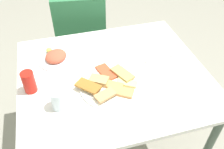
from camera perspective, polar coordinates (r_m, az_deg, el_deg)
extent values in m
plane|color=gray|center=(1.94, 0.20, -15.80)|extent=(6.00, 6.00, 0.00)
cube|color=white|center=(1.39, 0.27, -0.04)|extent=(1.06, 0.93, 0.02)
cylinder|color=#445649|center=(1.61, 21.54, -16.13)|extent=(0.04, 0.04, 0.70)
cylinder|color=#445649|center=(1.91, -16.87, -2.76)|extent=(0.04, 0.04, 0.70)
cylinder|color=#445649|center=(2.05, 9.91, 2.16)|extent=(0.04, 0.04, 0.70)
cube|color=#2E7447|center=(2.23, -7.12, 7.82)|extent=(0.47, 0.47, 0.06)
cube|color=#2E7447|center=(1.93, -7.52, 11.03)|extent=(0.40, 0.10, 0.46)
cylinder|color=brown|center=(2.51, -2.56, 6.58)|extent=(0.03, 0.03, 0.37)
cylinder|color=brown|center=(2.51, -11.24, 5.76)|extent=(0.03, 0.03, 0.37)
cylinder|color=brown|center=(2.21, -1.53, 0.88)|extent=(0.03, 0.03, 0.37)
cylinder|color=brown|center=(2.22, -11.32, -0.03)|extent=(0.03, 0.03, 0.37)
cylinder|color=white|center=(1.30, -0.44, -2.80)|extent=(0.33, 0.33, 0.01)
cube|color=tan|center=(1.22, -1.57, -4.83)|extent=(0.12, 0.09, 0.01)
cube|color=#CD4D2D|center=(1.36, -1.47, 0.63)|extent=(0.10, 0.15, 0.01)
cube|color=tan|center=(1.29, -0.46, -2.38)|extent=(0.14, 0.12, 0.01)
cube|color=tan|center=(1.34, 2.47, 0.36)|extent=(0.12, 0.15, 0.01)
cube|color=#D98F54|center=(1.25, 2.04, -3.98)|extent=(0.15, 0.12, 0.02)
cube|color=tan|center=(1.30, -3.14, -1.10)|extent=(0.12, 0.11, 0.01)
cube|color=#DFD87F|center=(1.30, 3.52, -2.01)|extent=(0.12, 0.10, 0.01)
cube|color=#A06728|center=(1.27, -5.63, -2.70)|extent=(0.14, 0.14, 0.01)
cylinder|color=white|center=(1.51, -13.01, 3.58)|extent=(0.22, 0.22, 0.01)
ellipsoid|color=#BF5239|center=(1.50, -13.13, 4.20)|extent=(0.18, 0.18, 0.06)
sphere|color=#E8D455|center=(1.55, -14.65, 5.55)|extent=(0.03, 0.03, 0.03)
cylinder|color=red|center=(1.31, -19.02, -1.68)|extent=(0.09, 0.09, 0.12)
cylinder|color=silver|center=(1.20, -12.56, -5.77)|extent=(0.07, 0.07, 0.10)
cube|color=white|center=(1.50, 10.89, 3.50)|extent=(0.16, 0.16, 0.00)
cube|color=silver|center=(1.49, 11.18, 3.20)|extent=(0.17, 0.05, 0.00)
cube|color=silver|center=(1.51, 10.63, 4.04)|extent=(0.19, 0.03, 0.00)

